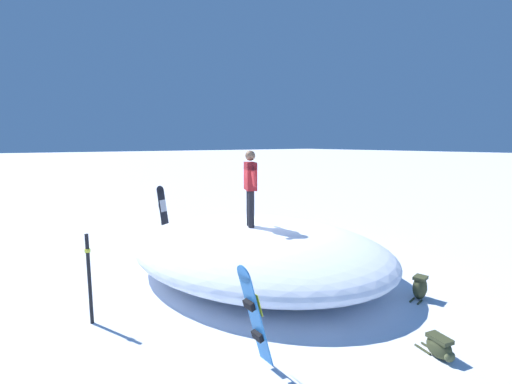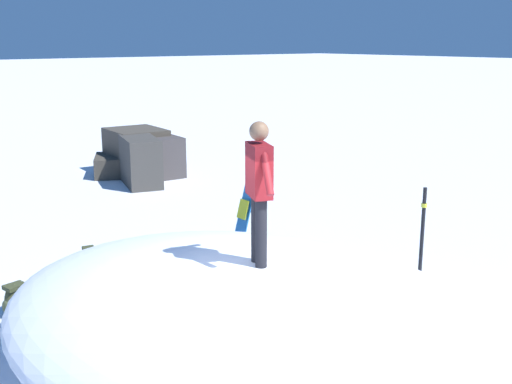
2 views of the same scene
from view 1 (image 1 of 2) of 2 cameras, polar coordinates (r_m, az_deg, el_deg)
ground at (r=9.13m, az=0.13°, el=-11.97°), size 240.00×240.00×0.00m
snow_mound at (r=8.63m, az=0.13°, el=-9.00°), size 6.41×7.52×1.19m
snowboarder_standing at (r=8.10m, az=-0.91°, el=1.45°), size 0.50×0.99×1.74m
snowboard_primary_upright at (r=5.16m, az=-0.35°, el=-18.84°), size 0.45×0.29×1.52m
snowboard_secondary_upright at (r=11.99m, az=-14.54°, el=-3.00°), size 0.36×0.39×1.72m
backpack_near at (r=8.08m, az=24.64°, el=-13.57°), size 0.52×0.32×0.48m
backpack_far at (r=6.24m, az=27.17°, el=-21.08°), size 0.33×0.62×0.33m
trail_marker_pole at (r=6.88m, az=-25.00°, el=-12.12°), size 0.10×0.10×1.58m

